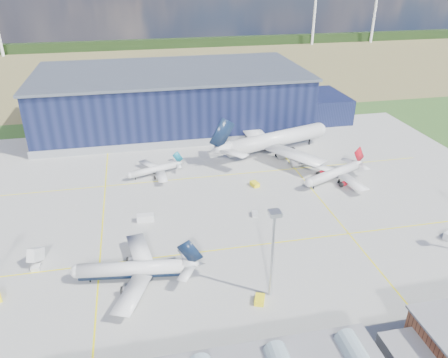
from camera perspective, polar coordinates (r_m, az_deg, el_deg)
ground at (r=128.59m, az=-2.28°, el=-6.77°), size 600.00×600.00×0.00m
apron at (r=136.94m, az=-2.99°, el=-4.50°), size 220.00×160.00×0.08m
farmland at (r=334.01m, az=-8.91°, el=14.12°), size 600.00×220.00×0.01m
treeline at (r=411.79m, az=-9.73°, el=16.97°), size 600.00×8.00×8.00m
hangar at (r=210.27m, az=-6.03°, el=10.17°), size 145.00×62.00×26.10m
light_mast_center at (r=97.83m, az=6.44°, el=-8.01°), size 2.60×2.60×23.00m
airliner_navy at (r=109.83m, az=-12.09°, el=-10.60°), size 36.89×36.27×10.76m
airliner_red at (r=158.47m, az=14.14°, el=1.26°), size 40.13×39.79×9.96m
airliner_widebody at (r=177.29m, az=6.84°, el=6.16°), size 71.02×70.22×18.54m
airliner_regional at (r=160.73m, az=-9.23°, el=1.61°), size 28.42×28.12×7.36m
gse_tug_b at (r=104.74m, az=4.67°, el=-15.46°), size 3.28×3.86×1.42m
gse_van_a at (r=134.53m, az=-10.23°, el=-5.02°), size 5.15×2.39×2.22m
gse_cart_a at (r=135.70m, az=4.07°, el=-4.57°), size 2.29×3.05×1.21m
gse_tug_c at (r=152.89m, az=4.03°, el=-0.67°), size 3.02×3.95×1.53m
airstair at (r=124.93m, az=-23.29°, el=-9.43°), size 3.56×5.75×3.43m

